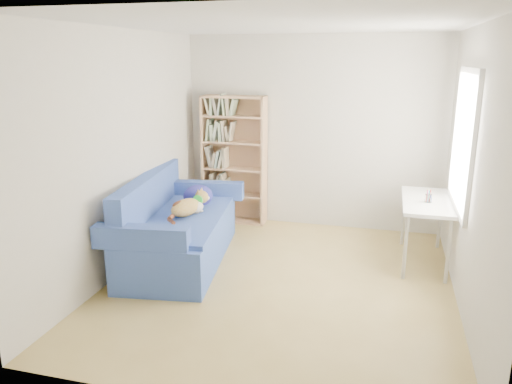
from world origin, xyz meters
TOP-DOWN VIEW (x-y plane):
  - ground at (0.00, 0.00)m, footprint 4.00×4.00m
  - room_shell at (0.10, 0.03)m, footprint 3.54×4.04m
  - sofa at (-1.30, 0.32)m, footprint 1.23×2.14m
  - bookshelf at (-1.08, 1.85)m, footprint 0.90×0.28m
  - desk at (1.47, 0.98)m, footprint 0.53×1.16m
  - pen_cup at (1.47, 0.89)m, footprint 0.08×0.08m

SIDE VIEW (x-z plane):
  - ground at x=0.00m, z-range 0.00..0.00m
  - sofa at x=-1.30m, z-range -0.12..0.87m
  - desk at x=1.47m, z-range 0.30..1.05m
  - pen_cup at x=1.47m, z-range 0.73..0.88m
  - bookshelf at x=-1.08m, z-range -0.07..1.72m
  - room_shell at x=0.10m, z-range 0.33..2.95m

